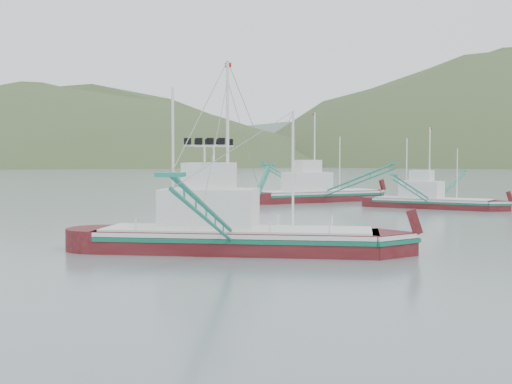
# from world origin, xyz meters

# --- Properties ---
(ground) EXTENTS (1200.00, 1200.00, 0.00)m
(ground) POSITION_xyz_m (0.00, 0.00, 0.00)
(ground) COLOR slate
(ground) RESTS_ON ground
(main_boat) EXTENTS (15.76, 28.43, 11.50)m
(main_boat) POSITION_xyz_m (-0.87, 2.26, 1.65)
(main_boat) COLOR #4B0C0F
(main_boat) RESTS_ON ground
(bg_boat_right) EXTENTS (12.78, 21.14, 9.05)m
(bg_boat_right) POSITION_xyz_m (14.38, 38.23, 1.85)
(bg_boat_right) COLOR #4B0C0F
(bg_boat_right) RESTS_ON ground
(bg_boat_far) EXTENTS (20.67, 25.12, 11.37)m
(bg_boat_far) POSITION_xyz_m (2.16, 47.78, 2.42)
(bg_boat_far) COLOR #4B0C0F
(bg_boat_far) RESTS_ON ground
(headland_left) EXTENTS (448.00, 308.00, 210.00)m
(headland_left) POSITION_xyz_m (-180.00, 360.00, 0.00)
(headland_left) COLOR #3C4F28
(headland_left) RESTS_ON ground
(ridge_distant) EXTENTS (960.00, 400.00, 240.00)m
(ridge_distant) POSITION_xyz_m (30.00, 560.00, 0.00)
(ridge_distant) COLOR slate
(ridge_distant) RESTS_ON ground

